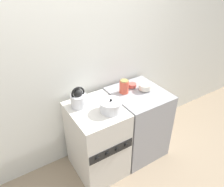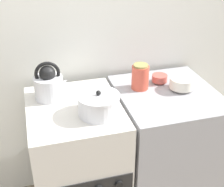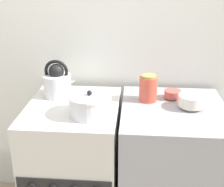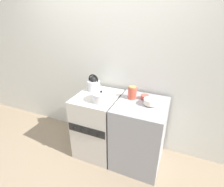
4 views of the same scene
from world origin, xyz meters
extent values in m
cube|color=silver|center=(0.00, 0.73, 1.25)|extent=(7.00, 0.06, 2.50)
cube|color=beige|center=(0.00, 0.32, 0.45)|extent=(0.54, 0.63, 0.90)
cylinder|color=black|center=(0.18, -0.01, 0.56)|extent=(0.04, 0.02, 0.04)
cube|color=#99999E|center=(0.60, 0.33, 0.45)|extent=(0.61, 0.66, 0.90)
cylinder|color=silver|center=(-0.12, 0.46, 0.96)|extent=(0.17, 0.17, 0.14)
sphere|color=black|center=(-0.12, 0.46, 1.06)|extent=(0.09, 0.09, 0.09)
torus|color=black|center=(-0.12, 0.46, 1.06)|extent=(0.15, 0.02, 0.15)
cone|color=silver|center=(-0.04, 0.46, 0.99)|extent=(0.09, 0.04, 0.07)
cylinder|color=silver|center=(0.12, 0.20, 0.95)|extent=(0.23, 0.23, 0.10)
cylinder|color=silver|center=(0.12, 0.20, 1.01)|extent=(0.23, 0.23, 0.01)
sphere|color=black|center=(0.12, 0.20, 1.03)|extent=(0.03, 0.03, 0.03)
cylinder|color=beige|center=(0.69, 0.34, 0.90)|extent=(0.07, 0.07, 0.01)
cylinder|color=beige|center=(0.69, 0.34, 0.94)|extent=(0.15, 0.15, 0.06)
cylinder|color=#B75147|center=(0.60, 0.47, 0.90)|extent=(0.05, 0.05, 0.01)
cylinder|color=#B75147|center=(0.60, 0.47, 0.93)|extent=(0.10, 0.10, 0.04)
cylinder|color=#CC4C38|center=(0.44, 0.43, 0.97)|extent=(0.11, 0.11, 0.15)
cylinder|color=#998C4C|center=(0.44, 0.43, 1.05)|extent=(0.09, 0.09, 0.01)
camera|label=1|loc=(-0.86, -1.35, 2.23)|focal=35.00mm
camera|label=2|loc=(-0.20, -1.22, 1.82)|focal=50.00mm
camera|label=3|loc=(0.37, -1.33, 1.66)|focal=50.00mm
camera|label=4|loc=(0.98, -1.50, 1.91)|focal=28.00mm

